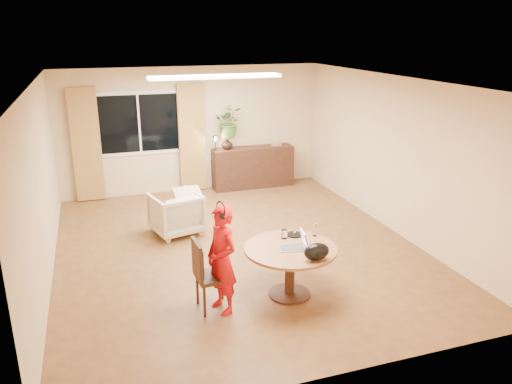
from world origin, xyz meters
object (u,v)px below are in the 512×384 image
(child, at_px, (222,260))
(sideboard, at_px, (253,167))
(armchair, at_px, (176,213))
(dining_table, at_px, (290,258))
(dining_chair, at_px, (213,274))

(child, distance_m, sideboard, 5.09)
(armchair, height_order, sideboard, sideboard)
(child, relative_size, sideboard, 0.77)
(dining_table, xyz_separation_m, dining_chair, (-1.01, 0.01, -0.07))
(dining_chair, distance_m, armchair, 2.54)
(armchair, xyz_separation_m, sideboard, (2.05, 2.09, 0.08))
(armchair, bearing_deg, dining_chair, 76.54)
(dining_table, bearing_deg, armchair, 112.18)
(dining_table, distance_m, dining_chair, 1.02)
(dining_table, xyz_separation_m, child, (-0.92, -0.08, 0.15))
(dining_chair, relative_size, child, 0.68)
(child, height_order, sideboard, child)
(dining_chair, relative_size, sideboard, 0.52)
(dining_chair, distance_m, sideboard, 5.05)
(child, height_order, armchair, child)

